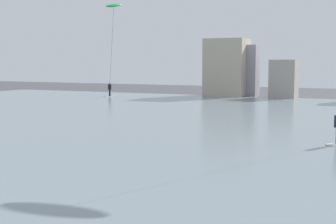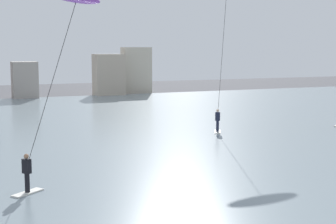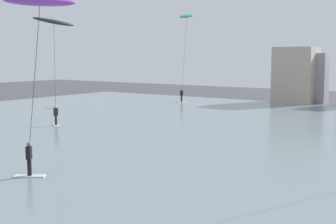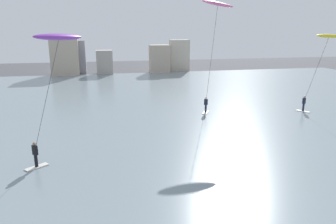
# 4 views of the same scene
# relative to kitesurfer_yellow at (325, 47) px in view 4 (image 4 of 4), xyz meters

# --- Properties ---
(water_bay) EXTENTS (84.00, 52.00, 0.10)m
(water_bay) POSITION_rel_kitesurfer_yellow_xyz_m (-16.87, 6.10, -6.51)
(water_bay) COLOR gray
(water_bay) RESTS_ON ground
(far_shore_buildings) EXTENTS (25.83, 4.35, 6.89)m
(far_shore_buildings) POSITION_rel_kitesurfer_yellow_xyz_m (-20.58, 32.90, -3.51)
(far_shore_buildings) COLOR #B7A893
(far_shore_buildings) RESTS_ON ground
(kitesurfer_yellow) EXTENTS (3.82, 1.65, 7.76)m
(kitesurfer_yellow) POSITION_rel_kitesurfer_yellow_xyz_m (0.00, 0.00, 0.00)
(kitesurfer_yellow) COLOR silver
(kitesurfer_yellow) RESTS_ON water_bay
(kitesurfer_purple) EXTENTS (4.14, 2.60, 8.06)m
(kitesurfer_purple) POSITION_rel_kitesurfer_yellow_xyz_m (-24.08, -9.34, 0.57)
(kitesurfer_purple) COLOR silver
(kitesurfer_purple) RESTS_ON water_bay
(kitesurfer_pink) EXTENTS (3.49, 2.81, 11.02)m
(kitesurfer_pink) POSITION_rel_kitesurfer_yellow_xyz_m (-10.41, 2.64, 3.08)
(kitesurfer_pink) COLOR silver
(kitesurfer_pink) RESTS_ON water_bay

